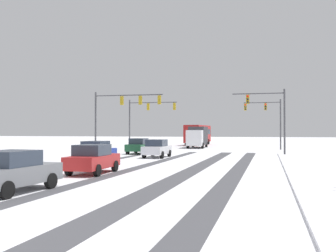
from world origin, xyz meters
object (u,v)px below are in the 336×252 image
Objects in this scene: traffic_signal_near_left at (122,108)px; box_truck_delivery at (197,136)px; traffic_signal_far_right at (268,114)px; car_grey_fifth at (12,171)px; traffic_signal_near_right at (270,111)px; car_dark_green_lead at (139,146)px; traffic_signal_far_left at (146,114)px; car_blue_third at (96,152)px; bus_oncoming at (198,133)px; car_white_second at (157,148)px; car_red_fourth at (93,159)px.

box_truck_delivery is at bearing 73.36° from traffic_signal_near_left.
car_grey_fifth is (-9.50, -37.63, -3.77)m from traffic_signal_far_right.
traffic_signal_near_right reaches higher than car_dark_green_lead.
traffic_signal_near_right is 1.00× the size of traffic_signal_far_left.
traffic_signal_far_left is at bearing -166.07° from traffic_signal_far_right.
traffic_signal_far_left is 15.81m from traffic_signal_far_right.
car_dark_green_lead is at bearing 92.50° from car_blue_third.
bus_oncoming reaches higher than box_truck_delivery.
traffic_signal_far_left is at bearing 152.21° from traffic_signal_near_right.
traffic_signal_far_left reaches higher than car_white_second.
car_red_fourth is 0.38× the size of bus_oncoming.
traffic_signal_near_left is at bearing 102.09° from car_grey_fifth.
car_white_second is at bearing 90.39° from car_grey_fifth.
traffic_signal_far_left is 10.05m from traffic_signal_near_left.
traffic_signal_near_left is 0.67× the size of bus_oncoming.
bus_oncoming is (0.96, 37.46, 1.18)m from car_blue_third.
bus_oncoming is 1.48× the size of box_truck_delivery.
car_dark_green_lead is at bearing 30.85° from traffic_signal_near_left.
box_truck_delivery reaches higher than car_grey_fifth.
car_white_second is at bearing 90.91° from car_red_fourth.
traffic_signal_near_right is 1.58× the size of car_white_second.
car_red_fourth is (5.17, -17.11, -4.02)m from traffic_signal_near_left.
traffic_signal_far_right is 39.00m from car_grey_fifth.
traffic_signal_near_left reaches higher than car_red_fourth.
traffic_signal_near_left is at bearing -149.15° from car_dark_green_lead.
traffic_signal_far_right is at bearing 73.06° from car_red_fourth.
traffic_signal_near_right is at bearing 62.91° from car_red_fourth.
traffic_signal_near_right is 0.87× the size of box_truck_delivery.
traffic_signal_near_right is 1.55× the size of car_grey_fifth.
car_red_fourth is (3.16, -6.92, 0.00)m from car_blue_third.
traffic_signal_near_right is 17.63m from traffic_signal_far_left.
traffic_signal_far_left reaches higher than bus_oncoming.
box_truck_delivery reaches higher than car_red_fourth.
traffic_signal_far_right is at bearing 44.67° from car_dark_green_lead.
bus_oncoming is (2.97, 27.26, -2.84)m from traffic_signal_near_left.
car_blue_third is (2.02, -10.20, -4.02)m from traffic_signal_near_left.
traffic_signal_near_left reaches higher than bus_oncoming.
car_blue_third is 7.60m from car_red_fourth.
car_white_second is 6.90m from car_blue_third.
traffic_signal_near_left is 7.51m from car_white_second.
traffic_signal_far_left is at bearing 104.03° from car_dark_green_lead.
car_dark_green_lead is at bearing -93.14° from bus_oncoming.
bus_oncoming is at bearing 115.01° from traffic_signal_near_right.
car_white_second is at bearing -149.75° from traffic_signal_near_right.
bus_oncoming is at bearing 86.86° from car_dark_green_lead.
traffic_signal_far_left is 17.84m from bus_oncoming.
box_truck_delivery reaches higher than car_dark_green_lead.
traffic_signal_near_left is at bearing 141.42° from car_white_second.
traffic_signal_far_right is 0.87× the size of box_truck_delivery.
car_white_second is 0.98× the size of car_grey_fifth.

